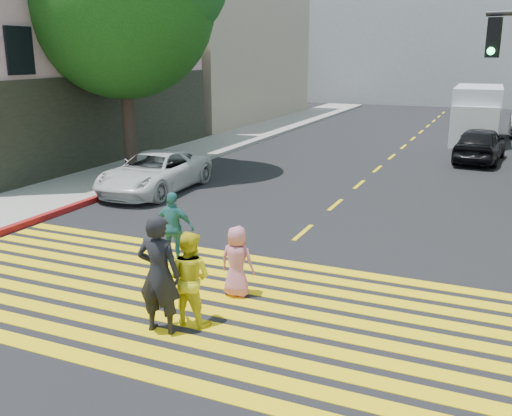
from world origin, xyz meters
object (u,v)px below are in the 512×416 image
Objects in this scene: pedestrian_extra at (174,228)px; white_van at (476,116)px; pedestrian_child at (237,261)px; dark_car_near at (480,144)px; silver_car at (480,119)px; pedestrian_woman at (189,278)px; white_sedan at (154,172)px; pedestrian_man at (159,274)px.

white_van reaches higher than pedestrian_extra.
dark_car_near is (3.43, 16.47, 0.06)m from pedestrian_child.
white_van is at bearing -112.37° from pedestrian_extra.
silver_car is at bearing -110.25° from pedestrian_extra.
pedestrian_woman is at bearing -98.94° from white_van.
pedestrian_woman reaches higher than pedestrian_child.
pedestrian_woman is 1.03× the size of pedestrian_extra.
pedestrian_woman is at bearing 79.62° from pedestrian_child.
pedestrian_child is 26.80m from silver_car.
pedestrian_extra is at bearing -104.41° from white_van.
pedestrian_man is at bearing -57.76° from white_sedan.
pedestrian_extra is at bearing -53.81° from pedestrian_woman.
pedestrian_woman reaches higher than white_sedan.
pedestrian_child is at bearing 81.20° from silver_car.
white_van reaches higher than dark_car_near.
pedestrian_man is 1.47× the size of pedestrian_child.
pedestrian_man reaches higher than pedestrian_child.
pedestrian_child is at bearing -100.65° from pedestrian_woman.
pedestrian_extra reaches higher than dark_car_near.
pedestrian_woman is 18.19m from dark_car_near.
pedestrian_extra is at bearing -68.10° from pedestrian_man.
pedestrian_child is at bearing -98.77° from white_van.
silver_car is (3.45, 28.44, -0.29)m from pedestrian_man.
dark_car_near reaches higher than white_sedan.
white_van is at bearing -97.94° from pedestrian_woman.
dark_car_near is at bearing 90.31° from silver_car.
white_van is at bearing 58.81° from white_sedan.
dark_car_near is 10.17m from silver_car.
pedestrian_woman is at bearing 83.33° from dark_car_near.
pedestrian_child is 0.23× the size of white_van.
pedestrian_extra reaches higher than silver_car.
white_sedan is (-5.84, 7.81, -0.16)m from pedestrian_woman.
white_sedan is (-6.08, 6.47, -0.03)m from pedestrian_child.
white_sedan is (-4.06, 5.41, -0.13)m from pedestrian_extra.
white_sedan is 13.81m from dark_car_near.
white_sedan is (-5.56, 8.28, -0.35)m from pedestrian_man.
pedestrian_man is 1.91m from pedestrian_child.
white_sedan is 18.27m from white_van.
white_sedan is at bearing -61.83° from pedestrian_man.
pedestrian_man is 1.24× the size of pedestrian_woman.
white_sedan is 22.08m from silver_car.
pedestrian_man is at bearing 73.76° from pedestrian_child.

